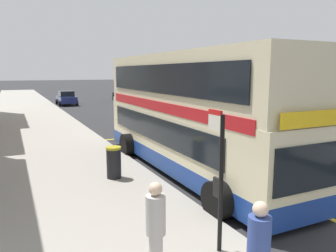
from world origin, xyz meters
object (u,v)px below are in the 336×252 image
object	(u,v)px
double_decker_bus	(188,117)
bus_stop_sign	(219,171)
parked_car_white_far	(158,107)
pedestrian_waiting_near_sign	(156,228)
parked_car_navy_ahead	(66,98)
parked_car_black_kerbside	(123,95)
litter_bin	(114,162)

from	to	relation	value
double_decker_bus	bus_stop_sign	world-z (taller)	double_decker_bus
bus_stop_sign	parked_car_white_far	world-z (taller)	bus_stop_sign
bus_stop_sign	pedestrian_waiting_near_sign	distance (m)	1.74
double_decker_bus	parked_car_white_far	xyz separation A→B (m)	(5.21, 14.65, -1.27)
parked_car_navy_ahead	parked_car_black_kerbside	world-z (taller)	same
double_decker_bus	parked_car_white_far	size ratio (longest dim) A/B	2.70
parked_car_white_far	pedestrian_waiting_near_sign	bearing A→B (deg)	-112.64
parked_car_navy_ahead	litter_bin	distance (m)	28.53
parked_car_black_kerbside	pedestrian_waiting_near_sign	size ratio (longest dim) A/B	2.35
parked_car_navy_ahead	parked_car_white_far	distance (m)	14.67
parked_car_black_kerbside	pedestrian_waiting_near_sign	distance (m)	38.39
double_decker_bus	parked_car_navy_ahead	world-z (taller)	double_decker_bus
pedestrian_waiting_near_sign	parked_car_black_kerbside	bearing A→B (deg)	72.78
parked_car_black_kerbside	parked_car_white_far	world-z (taller)	same
parked_car_navy_ahead	parked_car_black_kerbside	distance (m)	8.02
pedestrian_waiting_near_sign	litter_bin	bearing A→B (deg)	80.55
bus_stop_sign	pedestrian_waiting_near_sign	world-z (taller)	bus_stop_sign
bus_stop_sign	litter_bin	xyz separation A→B (m)	(-0.59, 5.39, -1.11)
parked_car_black_kerbside	litter_bin	size ratio (longest dim) A/B	3.86
parked_car_black_kerbside	litter_bin	distance (m)	32.58
bus_stop_sign	parked_car_navy_ahead	distance (m)	33.86
pedestrian_waiting_near_sign	double_decker_bus	bearing A→B (deg)	56.31
parked_car_white_far	bus_stop_sign	bearing A→B (deg)	-109.30
double_decker_bus	bus_stop_sign	bearing A→B (deg)	-113.43
litter_bin	double_decker_bus	bearing A→B (deg)	1.93
parked_car_white_far	pedestrian_waiting_near_sign	world-z (taller)	pedestrian_waiting_near_sign
pedestrian_waiting_near_sign	litter_bin	size ratio (longest dim) A/B	1.64
double_decker_bus	pedestrian_waiting_near_sign	xyz separation A→B (m)	(-3.93, -5.89, -0.95)
bus_stop_sign	parked_car_black_kerbside	bearing A→B (deg)	74.85
double_decker_bus	parked_car_black_kerbside	size ratio (longest dim) A/B	2.70
parked_car_white_far	parked_car_black_kerbside	bearing A→B (deg)	83.50
bus_stop_sign	parked_car_white_far	bearing A→B (deg)	69.34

